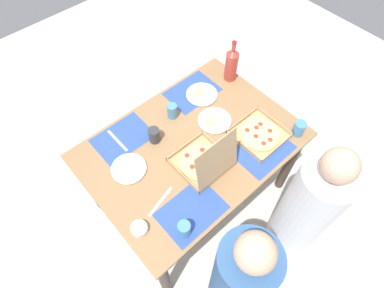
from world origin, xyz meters
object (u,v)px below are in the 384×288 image
object	(u,v)px
cup_dark	(299,128)
soda_bottle	(232,64)
plate_middle	(214,121)
plate_near_left	(201,94)
pizza_box_edge_far	(204,162)
diner_left_seat	(306,210)
diner_right_seat	(240,278)
cup_clear_right	(154,135)
plate_far_right	(129,169)
condiment_bowl	(139,229)
cup_red	(184,229)
pizza_box_corner_right	(259,134)
cup_spare	(172,111)

from	to	relation	value
cup_dark	soda_bottle	bearing A→B (deg)	-92.96
plate_middle	plate_near_left	size ratio (longest dim) A/B	1.00
pizza_box_edge_far	diner_left_seat	bearing A→B (deg)	121.60
plate_middle	diner_right_seat	xyz separation A→B (m)	(0.53, 0.78, -0.25)
plate_near_left	cup_clear_right	distance (m)	0.49
plate_middle	diner_right_seat	world-z (taller)	diner_right_seat
plate_far_right	cup_dark	bearing A→B (deg)	152.52
condiment_bowl	soda_bottle	bearing A→B (deg)	-157.82
cup_clear_right	diner_right_seat	xyz separation A→B (m)	(0.15, 0.92, -0.29)
plate_middle	condiment_bowl	distance (m)	0.85
cup_red	diner_left_seat	distance (m)	0.84
pizza_box_corner_right	plate_far_right	xyz separation A→B (m)	(0.78, -0.35, -0.00)
pizza_box_edge_far	cup_dark	bearing A→B (deg)	160.20
plate_middle	diner_left_seat	xyz separation A→B (m)	(-0.07, 0.78, -0.23)
diner_left_seat	diner_right_seat	distance (m)	0.60
pizza_box_edge_far	cup_dark	world-z (taller)	pizza_box_edge_far
soda_bottle	diner_left_seat	size ratio (longest dim) A/B	0.27
pizza_box_edge_far	cup_spare	bearing A→B (deg)	-103.95
plate_far_right	condiment_bowl	xyz separation A→B (m)	(0.17, 0.34, 0.01)
cup_red	soda_bottle	bearing A→B (deg)	-147.19
plate_near_left	condiment_bowl	xyz separation A→B (m)	(0.91, 0.49, 0.01)
cup_clear_right	diner_right_seat	size ratio (longest dim) A/B	0.09
condiment_bowl	plate_middle	bearing A→B (deg)	-161.94
plate_far_right	plate_near_left	size ratio (longest dim) A/B	0.97
diner_right_seat	diner_left_seat	bearing A→B (deg)	180.00
soda_bottle	cup_clear_right	xyz separation A→B (m)	(0.76, 0.07, -0.08)
condiment_bowl	cup_dark	bearing A→B (deg)	171.92
plate_far_right	diner_left_seat	bearing A→B (deg)	129.53
plate_near_left	cup_dark	distance (m)	0.70
plate_near_left	cup_spare	xyz separation A→B (m)	(0.27, 0.01, 0.04)
soda_bottle	cup_red	size ratio (longest dim) A/B	3.01
pizza_box_corner_right	cup_dark	distance (m)	0.25
cup_spare	diner_left_seat	xyz separation A→B (m)	(-0.25, 1.00, -0.27)
pizza_box_edge_far	plate_far_right	distance (m)	0.46
plate_middle	cup_dark	bearing A→B (deg)	128.22
pizza_box_edge_far	pizza_box_corner_right	world-z (taller)	pizza_box_edge_far
plate_middle	condiment_bowl	xyz separation A→B (m)	(0.81, 0.26, 0.01)
pizza_box_edge_far	plate_near_left	size ratio (longest dim) A/B	1.51
plate_far_right	soda_bottle	distance (m)	1.02
plate_near_left	condiment_bowl	size ratio (longest dim) A/B	2.44
plate_middle	soda_bottle	size ratio (longest dim) A/B	0.69
cup_spare	condiment_bowl	xyz separation A→B (m)	(0.63, 0.48, -0.03)
cup_spare	diner_left_seat	world-z (taller)	diner_left_seat
plate_middle	plate_near_left	bearing A→B (deg)	-112.87
soda_bottle	cup_dark	xyz separation A→B (m)	(0.03, 0.64, -0.08)
plate_near_left	cup_red	bearing A→B (deg)	41.96
plate_middle	plate_far_right	world-z (taller)	plate_middle
cup_red	pizza_box_edge_far	bearing A→B (deg)	-147.35
soda_bottle	cup_red	bearing A→B (deg)	32.81
cup_red	condiment_bowl	world-z (taller)	cup_red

